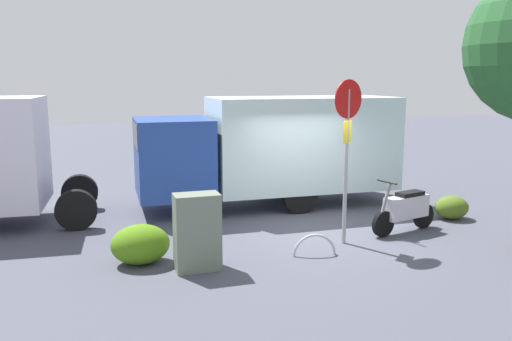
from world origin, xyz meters
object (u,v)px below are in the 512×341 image
box_truck_near (267,146)px  bike_rack_hoop (314,255)px  stop_sign (347,136)px  utility_cabinet (197,232)px  motorcycle (406,209)px

box_truck_near → bike_rack_hoop: box_truck_near is taller
stop_sign → utility_cabinet: stop_sign is taller
motorcycle → stop_sign: stop_sign is taller
box_truck_near → bike_rack_hoop: (0.35, 4.01, -1.59)m
stop_sign → bike_rack_hoop: stop_sign is taller
box_truck_near → bike_rack_hoop: size_ratio=10.04×
box_truck_near → utility_cabinet: box_truck_near is taller
motorcycle → utility_cabinet: utility_cabinet is taller
box_truck_near → motorcycle: 3.97m
motorcycle → bike_rack_hoop: size_ratio=2.09×
box_truck_near → stop_sign: size_ratio=2.59×
box_truck_near → motorcycle: bearing=124.8°
box_truck_near → motorcycle: size_ratio=4.81×
stop_sign → motorcycle: bearing=-168.6°
stop_sign → bike_rack_hoop: size_ratio=3.88×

